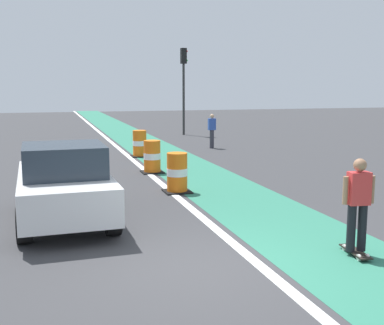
% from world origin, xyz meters
% --- Properties ---
extents(ground_plane, '(100.00, 100.00, 0.00)m').
position_xyz_m(ground_plane, '(0.00, 0.00, 0.00)').
color(ground_plane, '#38383A').
extents(bike_lane_strip, '(2.50, 80.00, 0.01)m').
position_xyz_m(bike_lane_strip, '(2.40, 12.00, 0.00)').
color(bike_lane_strip, '#2D755B').
rests_on(bike_lane_strip, ground).
extents(lane_divider_stripe, '(0.20, 80.00, 0.01)m').
position_xyz_m(lane_divider_stripe, '(0.90, 12.00, 0.01)').
color(lane_divider_stripe, silver).
rests_on(lane_divider_stripe, ground).
extents(skateboarder_on_lane, '(0.57, 0.82, 1.69)m').
position_xyz_m(skateboarder_on_lane, '(2.69, -0.25, 0.91)').
color(skateboarder_on_lane, black).
rests_on(skateboarder_on_lane, ground).
extents(parked_sedan_nearest, '(2.01, 4.15, 1.70)m').
position_xyz_m(parked_sedan_nearest, '(-2.01, 3.32, 0.83)').
color(parked_sedan_nearest, silver).
rests_on(parked_sedan_nearest, ground).
extents(traffic_barrel_front, '(0.73, 0.73, 1.09)m').
position_xyz_m(traffic_barrel_front, '(1.06, 5.54, 0.53)').
color(traffic_barrel_front, orange).
rests_on(traffic_barrel_front, ground).
extents(traffic_barrel_mid, '(0.73, 0.73, 1.09)m').
position_xyz_m(traffic_barrel_mid, '(1.05, 8.76, 0.53)').
color(traffic_barrel_mid, orange).
rests_on(traffic_barrel_mid, ground).
extents(traffic_barrel_back, '(0.73, 0.73, 1.09)m').
position_xyz_m(traffic_barrel_back, '(1.36, 12.64, 0.53)').
color(traffic_barrel_back, orange).
rests_on(traffic_barrel_back, ground).
extents(traffic_light_corner, '(0.41, 0.32, 5.10)m').
position_xyz_m(traffic_light_corner, '(5.61, 20.99, 3.50)').
color(traffic_light_corner, '#2D2D2D').
rests_on(traffic_light_corner, ground).
extents(pedestrian_crossing, '(0.34, 0.20, 1.61)m').
position_xyz_m(pedestrian_crossing, '(5.12, 14.40, 0.86)').
color(pedestrian_crossing, '#33333D').
rests_on(pedestrian_crossing, ground).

